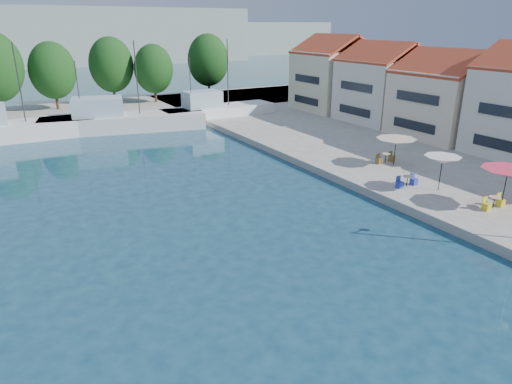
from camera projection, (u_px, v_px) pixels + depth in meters
quay_right at (453, 147)px, 43.96m from camera, size 32.00×92.00×0.60m
quay_far at (63, 114)px, 60.10m from camera, size 90.00×16.00×0.60m
hill_east at (151, 39)px, 172.48m from camera, size 140.00×40.00×12.00m
building_04 at (448, 92)px, 45.70m from camera, size 9.00×8.80×9.20m
building_05 at (383, 81)px, 52.94m from camera, size 8.40×8.80×9.70m
building_06 at (334, 72)px, 60.18m from camera, size 9.00×8.80×10.20m
trawler_02 at (5, 131)px, 47.22m from camera, size 16.67×4.74×10.20m
trawler_03 at (120, 121)px, 51.80m from camera, size 18.51×8.47×10.20m
trawler_04 at (216, 112)px, 57.02m from camera, size 14.53×4.15×10.20m
tree_05 at (52, 71)px, 59.95m from camera, size 5.94×5.94×8.79m
tree_06 at (111, 65)px, 65.44m from camera, size 6.23×6.23×9.23m
tree_07 at (154, 69)px, 65.59m from camera, size 5.56×5.56×8.23m
tree_08 at (208, 60)px, 71.61m from camera, size 6.42×6.42×9.50m
umbrella_pink at (508, 173)px, 27.98m from camera, size 3.19×3.19×2.52m
umbrella_white at (443, 160)px, 30.92m from camera, size 2.49×2.49×2.44m
umbrella_cream at (396, 141)px, 36.62m from camera, size 3.23×3.23×2.22m
cafe_table_01 at (494, 204)px, 28.47m from camera, size 1.82×0.70×0.76m
cafe_table_02 at (407, 182)px, 32.32m from camera, size 1.82×0.70×0.76m
cafe_table_03 at (385, 159)px, 37.88m from camera, size 1.82×0.70×0.76m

